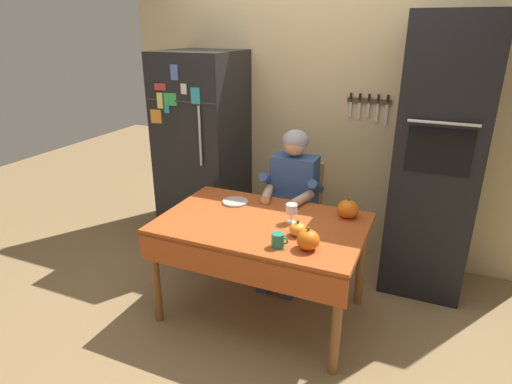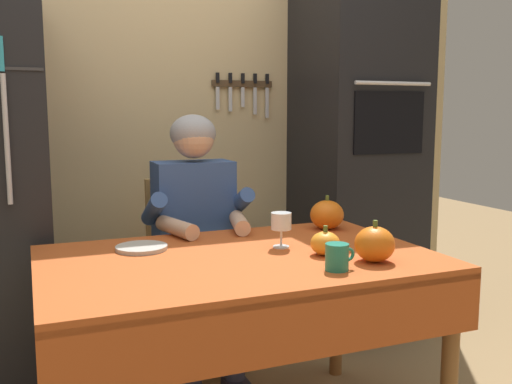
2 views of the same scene
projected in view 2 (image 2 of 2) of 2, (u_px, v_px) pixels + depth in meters
back_wall_assembly at (169, 104)px, 3.14m from camera, size 3.70×0.13×2.60m
wall_oven at (357, 148)px, 3.23m from camera, size 0.60×0.64×2.10m
dining_table at (242, 280)px, 2.05m from camera, size 1.40×0.90×0.74m
chair_behind_person at (188, 264)px, 2.80m from camera, size 0.40×0.40×0.93m
seated_person at (198, 226)px, 2.59m from camera, size 0.47×0.55×1.25m
coffee_mug at (337, 257)px, 1.86m from camera, size 0.10×0.08×0.09m
wine_glass at (281, 223)px, 2.16m from camera, size 0.08×0.08×0.14m
pumpkin_large at (325, 243)px, 2.06m from camera, size 0.11×0.11×0.11m
pumpkin_medium at (327, 215)px, 2.51m from camera, size 0.15×0.15×0.15m
pumpkin_small at (375, 244)px, 1.96m from camera, size 0.14×0.14×0.15m
serving_tray at (141, 248)px, 2.14m from camera, size 0.19×0.19×0.02m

